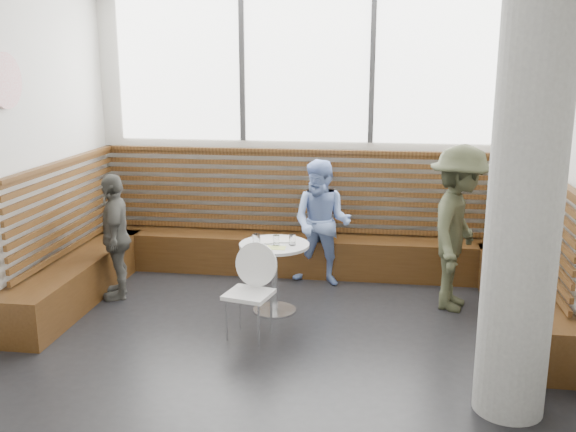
# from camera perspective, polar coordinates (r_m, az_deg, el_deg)

# --- Properties ---
(room) EXTENTS (5.00, 5.00, 3.20)m
(room) POSITION_cam_1_polar(r_m,az_deg,el_deg) (5.16, -1.59, 3.89)
(room) COLOR silver
(room) RESTS_ON ground
(booth) EXTENTS (5.00, 2.50, 1.44)m
(booth) POSITION_cam_1_polar(r_m,az_deg,el_deg) (7.14, 0.89, -3.16)
(booth) COLOR #3D240F
(booth) RESTS_ON ground
(concrete_column) EXTENTS (0.50, 0.50, 3.20)m
(concrete_column) POSITION_cam_1_polar(r_m,az_deg,el_deg) (4.60, 20.40, 1.79)
(concrete_column) COLOR gray
(concrete_column) RESTS_ON ground
(wall_art) EXTENTS (0.03, 0.50, 0.50)m
(wall_art) POSITION_cam_1_polar(r_m,az_deg,el_deg) (6.35, -23.85, 10.94)
(wall_art) COLOR white
(wall_art) RESTS_ON room
(cafe_table) EXTENTS (0.69, 0.69, 0.71)m
(cafe_table) POSITION_cam_1_polar(r_m,az_deg,el_deg) (6.40, -1.22, -4.21)
(cafe_table) COLOR silver
(cafe_table) RESTS_ON ground
(cafe_chair) EXTENTS (0.41, 0.40, 0.86)m
(cafe_chair) POSITION_cam_1_polar(r_m,az_deg,el_deg) (5.88, -3.39, -6.00)
(cafe_chair) COLOR white
(cafe_chair) RESTS_ON ground
(adult_man) EXTENTS (0.90, 1.22, 1.68)m
(adult_man) POSITION_cam_1_polar(r_m,az_deg,el_deg) (6.64, 14.92, -1.07)
(adult_man) COLOR #3A3E29
(adult_man) RESTS_ON ground
(child_back) EXTENTS (0.79, 0.67, 1.42)m
(child_back) POSITION_cam_1_polar(r_m,az_deg,el_deg) (7.16, 3.04, -0.64)
(child_back) COLOR #86A5E9
(child_back) RESTS_ON ground
(child_left) EXTENTS (0.56, 0.85, 1.34)m
(child_left) POSITION_cam_1_polar(r_m,az_deg,el_deg) (7.01, -15.07, -1.75)
(child_left) COLOR #4E4D47
(child_left) RESTS_ON ground
(plate_near) EXTENTS (0.21, 0.21, 0.02)m
(plate_near) POSITION_cam_1_polar(r_m,az_deg,el_deg) (6.40, -1.93, -2.24)
(plate_near) COLOR white
(plate_near) RESTS_ON cafe_table
(plate_far) EXTENTS (0.19, 0.19, 0.01)m
(plate_far) POSITION_cam_1_polar(r_m,az_deg,el_deg) (6.43, -0.30, -2.16)
(plate_far) COLOR white
(plate_far) RESTS_ON cafe_table
(glass_left) EXTENTS (0.08, 0.08, 0.12)m
(glass_left) POSITION_cam_1_polar(r_m,az_deg,el_deg) (6.24, -2.83, -2.16)
(glass_left) COLOR white
(glass_left) RESTS_ON cafe_table
(glass_mid) EXTENTS (0.07, 0.07, 0.10)m
(glass_mid) POSITION_cam_1_polar(r_m,az_deg,el_deg) (6.26, -1.07, -2.18)
(glass_mid) COLOR white
(glass_mid) RESTS_ON cafe_table
(glass_right) EXTENTS (0.07, 0.07, 0.10)m
(glass_right) POSITION_cam_1_polar(r_m,az_deg,el_deg) (6.28, 0.39, -2.12)
(glass_right) COLOR white
(glass_right) RESTS_ON cafe_table
(menu_card) EXTENTS (0.20, 0.14, 0.00)m
(menu_card) POSITION_cam_1_polar(r_m,az_deg,el_deg) (6.19, -1.11, -2.84)
(menu_card) COLOR #A5C64C
(menu_card) RESTS_ON cafe_table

